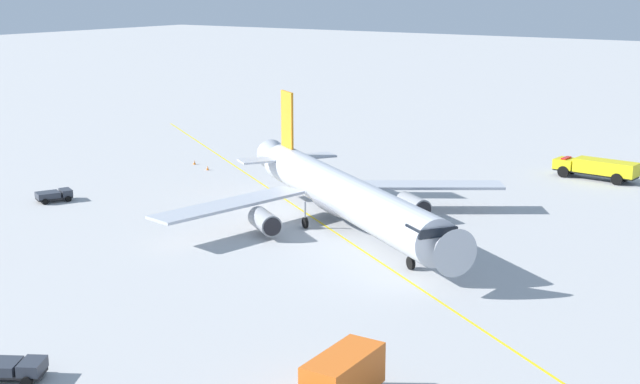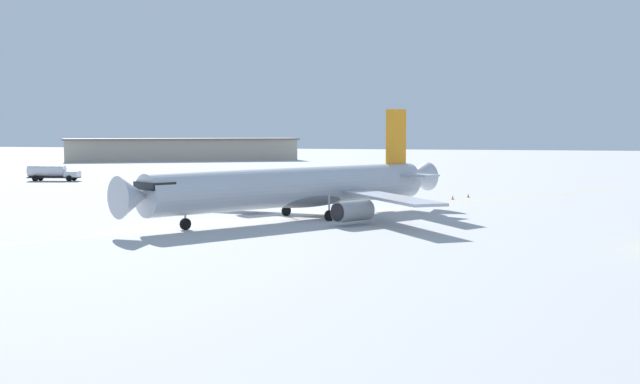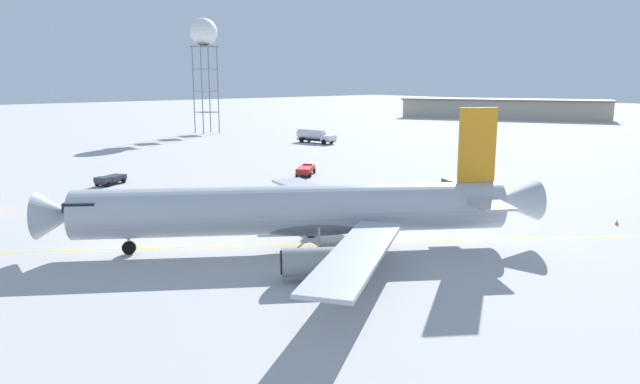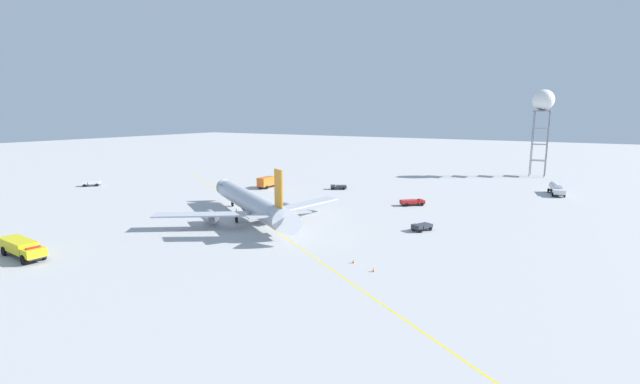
{
  "view_description": "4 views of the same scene",
  "coord_description": "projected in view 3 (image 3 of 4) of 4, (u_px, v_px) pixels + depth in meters",
  "views": [
    {
      "loc": [
        70.72,
        46.98,
        23.31
      ],
      "look_at": [
        4.82,
        2.02,
        4.26
      ],
      "focal_mm": 49.48,
      "sensor_mm": 36.0,
      "label": 1
    },
    {
      "loc": [
        -23.21,
        85.39,
        9.35
      ],
      "look_at": [
        -1.92,
        5.18,
        3.12
      ],
      "focal_mm": 47.05,
      "sensor_mm": 36.0,
      "label": 2
    },
    {
      "loc": [
        -36.22,
        30.49,
        14.14
      ],
      "look_at": [
        1.44,
        -0.16,
        4.52
      ],
      "focal_mm": 32.76,
      "sensor_mm": 36.0,
      "label": 3
    },
    {
      "loc": [
        -64.86,
        -52.43,
        20.64
      ],
      "look_at": [
        15.06,
        -5.38,
        4.05
      ],
      "focal_mm": 24.68,
      "sensor_mm": 36.0,
      "label": 4
    }
  ],
  "objects": [
    {
      "name": "airliner_main",
      "position": [
        300.0,
        212.0,
        48.14
      ],
      "size": [
        32.3,
        36.66,
        11.64
      ],
      "rotation": [
        0.0,
        0.0,
        1.0
      ],
      "color": "#B2B7C1",
      "rests_on": "ground_plane"
    },
    {
      "name": "safety_cone_near",
      "position": [
        617.0,
        222.0,
        56.66
      ],
      "size": [
        0.36,
        0.36,
        0.55
      ],
      "color": "orange",
      "rests_on": "ground_plane"
    },
    {
      "name": "fuel_tanker_truck",
      "position": [
        315.0,
        136.0,
        126.32
      ],
      "size": [
        9.53,
        4.53,
        2.87
      ],
      "rotation": [
        0.0,
        0.0,
        3.36
      ],
      "color": "#232326",
      "rests_on": "ground_plane"
    },
    {
      "name": "radar_tower",
      "position": [
        204.0,
        35.0,
        144.05
      ],
      "size": [
        6.71,
        6.71,
        28.31
      ],
      "color": "slate",
      "rests_on": "ground_plane"
    },
    {
      "name": "terminal_shed",
      "position": [
        504.0,
        108.0,
        201.23
      ],
      "size": [
        67.54,
        47.43,
        6.63
      ],
      "rotation": [
        0.0,
        0.0,
        6.8
      ],
      "color": "#B2A893",
      "rests_on": "ground_plane"
    },
    {
      "name": "ground_plane",
      "position": [
        329.0,
        247.0,
        49.19
      ],
      "size": [
        600.0,
        600.0,
        0.0
      ],
      "primitive_type": "plane",
      "color": "#B2B2B2"
    },
    {
      "name": "ops_pickup_truck",
      "position": [
        306.0,
        170.0,
        84.91
      ],
      "size": [
        5.09,
        5.35,
        1.41
      ],
      "rotation": [
        0.0,
        0.0,
        5.45
      ],
      "color": "#232326",
      "rests_on": "ground_plane"
    },
    {
      "name": "baggage_truck_truck_extra",
      "position": [
        110.0,
        179.0,
        77.68
      ],
      "size": [
        3.84,
        4.71,
        1.22
      ],
      "rotation": [
        0.0,
        0.0,
        2.1
      ],
      "color": "#232326",
      "rests_on": "ground_plane"
    },
    {
      "name": "taxiway_centreline",
      "position": [
        242.0,
        246.0,
        49.59
      ],
      "size": [
        83.99,
        125.22,
        0.01
      ],
      "rotation": [
        0.0,
        0.0,
        0.98
      ],
      "color": "yellow",
      "rests_on": "ground_plane"
    },
    {
      "name": "baggage_truck_truck",
      "position": [
        454.0,
        183.0,
        74.94
      ],
      "size": [
        4.15,
        3.3,
        1.22
      ],
      "rotation": [
        0.0,
        0.0,
        2.71
      ],
      "color": "#232326",
      "rests_on": "ground_plane"
    }
  ]
}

